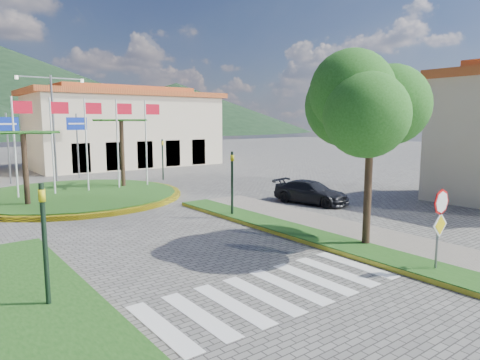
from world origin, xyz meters
TOP-DOWN VIEW (x-y plane):
  - ground at (0.00, 0.00)m, footprint 160.00×160.00m
  - sidewalk_right at (6.00, 2.00)m, footprint 4.00×28.00m
  - verge_right at (4.80, 2.00)m, footprint 1.60×28.00m
  - crosswalk at (0.00, 4.00)m, footprint 8.00×3.00m
  - roundabout_island at (0.00, 22.00)m, footprint 12.70×12.70m
  - stop_sign at (4.90, 1.96)m, footprint 0.80×0.11m
  - deciduous_tree at (5.50, 5.00)m, footprint 3.60×3.60m
  - traffic_light_left at (-5.20, 6.50)m, footprint 0.15×0.18m
  - traffic_light_right at (4.50, 12.00)m, footprint 0.15×0.18m
  - traffic_light_far at (8.00, 26.00)m, footprint 0.18×0.15m
  - direction_sign_west at (-2.00, 30.97)m, footprint 1.60×0.14m
  - direction_sign_east at (3.00, 30.97)m, footprint 1.60×0.14m
  - street_lamp_centre at (1.00, 30.00)m, footprint 4.80×0.16m
  - building_right at (10.00, 38.00)m, footprint 19.08×9.54m
  - hill_far_east at (70.00, 135.00)m, footprint 120.00×120.00m
  - car_dark_b at (8.10, 35.94)m, footprint 3.43×1.47m
  - car_side_right at (10.15, 12.13)m, footprint 2.74×4.69m

SIDE VIEW (x-z plane):
  - ground at x=0.00m, z-range 0.00..0.00m
  - crosswalk at x=0.00m, z-range 0.00..0.01m
  - sidewalk_right at x=6.00m, z-range 0.00..0.15m
  - verge_right at x=4.80m, z-range 0.00..0.18m
  - roundabout_island at x=0.00m, z-range -2.83..3.17m
  - car_dark_b at x=8.10m, z-range 0.00..1.10m
  - car_side_right at x=10.15m, z-range 0.00..1.28m
  - stop_sign at x=4.90m, z-range 0.47..3.12m
  - traffic_light_left at x=-5.20m, z-range 0.34..3.54m
  - traffic_light_right at x=4.50m, z-range 0.34..3.54m
  - traffic_light_far at x=8.00m, z-range 0.34..3.54m
  - direction_sign_west at x=-2.00m, z-range 0.93..6.13m
  - direction_sign_east at x=3.00m, z-range 0.93..6.13m
  - building_right at x=10.00m, z-range -0.12..7.93m
  - street_lamp_centre at x=1.00m, z-range 0.50..8.50m
  - deciduous_tree at x=5.50m, z-range 1.78..8.58m
  - hill_far_east at x=70.00m, z-range 0.00..18.00m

